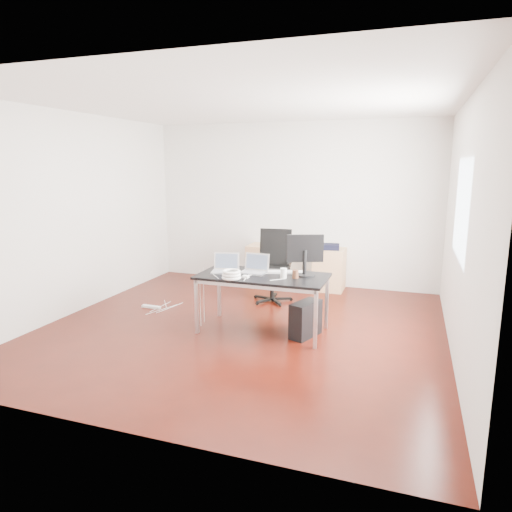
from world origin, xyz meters
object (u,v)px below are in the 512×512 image
(office_chair, at_px, (273,262))
(filing_cabinet_left, at_px, (263,264))
(desk, at_px, (263,279))
(filing_cabinet_right, at_px, (329,269))
(pc_tower, at_px, (306,319))

(office_chair, xyz_separation_m, filing_cabinet_left, (-0.45, 0.88, -0.26))
(filing_cabinet_left, bearing_deg, desk, -72.09)
(filing_cabinet_left, distance_m, filing_cabinet_right, 1.17)
(pc_tower, bearing_deg, filing_cabinet_right, 113.93)
(filing_cabinet_right, height_order, pc_tower, filing_cabinet_right)
(filing_cabinet_right, bearing_deg, desk, -101.46)
(filing_cabinet_right, relative_size, pc_tower, 1.56)
(pc_tower, bearing_deg, office_chair, 142.45)
(filing_cabinet_left, xyz_separation_m, pc_tower, (1.28, -2.24, -0.13))
(desk, distance_m, pc_tower, 0.72)
(desk, height_order, pc_tower, desk)
(desk, height_order, filing_cabinet_right, desk)
(desk, bearing_deg, filing_cabinet_left, 107.91)
(desk, distance_m, office_chair, 1.38)
(desk, distance_m, filing_cabinet_left, 2.36)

